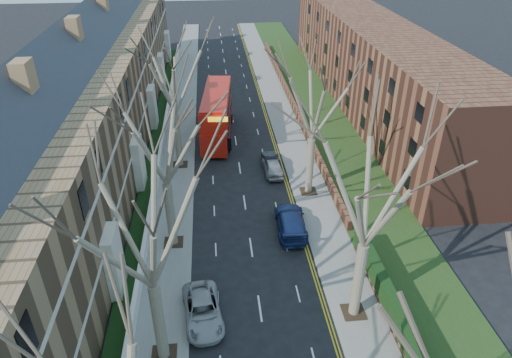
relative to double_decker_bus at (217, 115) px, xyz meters
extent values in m
cube|color=slate|center=(-4.14, 4.58, -2.35)|extent=(3.00, 102.00, 0.12)
cube|color=slate|center=(7.86, 4.58, -2.35)|extent=(3.00, 102.00, 0.12)
cube|color=olive|center=(-11.94, -3.42, 2.59)|extent=(9.00, 78.00, 10.00)
cube|color=#2D2F37|center=(-11.94, -3.42, 8.59)|extent=(4.67, 78.00, 4.67)
cube|color=silver|center=(-7.49, -3.42, 1.09)|extent=(0.12, 78.00, 0.35)
cube|color=silver|center=(-7.49, -3.42, 4.59)|extent=(0.12, 78.00, 0.35)
cube|color=brown|center=(19.36, 8.58, 2.59)|extent=(8.00, 54.00, 10.00)
cube|color=brown|center=(9.56, 8.58, -1.84)|extent=(0.35, 54.00, 0.90)
cube|color=white|center=(-5.79, -3.42, -1.79)|extent=(0.30, 78.00, 1.00)
cube|color=#1F3914|center=(12.36, 4.58, -2.26)|extent=(6.00, 102.00, 0.06)
cylinder|color=#695C4B|center=(-3.84, -28.42, 0.33)|extent=(0.64, 0.64, 5.25)
cube|color=#2D2116|center=(-3.84, -28.42, -2.28)|extent=(1.40, 1.40, 0.05)
cylinder|color=#695C4B|center=(-3.84, -18.42, 0.24)|extent=(0.64, 0.64, 5.07)
cube|color=#2D2116|center=(-3.84, -18.42, -2.28)|extent=(1.40, 1.40, 0.05)
cylinder|color=#695C4B|center=(-3.84, -6.42, 0.33)|extent=(0.60, 0.60, 5.25)
cube|color=#2D2116|center=(-3.84, -6.42, -2.28)|extent=(1.40, 1.40, 0.05)
cylinder|color=#695C4B|center=(7.56, -26.42, 0.33)|extent=(0.64, 0.64, 5.25)
cube|color=#2D2116|center=(7.56, -26.42, -2.28)|extent=(1.40, 1.40, 0.05)
cylinder|color=#695C4B|center=(7.56, -12.42, 0.24)|extent=(0.60, 0.60, 5.07)
cube|color=#2D2116|center=(7.56, -12.42, -2.28)|extent=(1.40, 1.40, 0.05)
cube|color=#B7170D|center=(0.00, 0.00, -0.89)|extent=(3.75, 11.96, 2.35)
cube|color=#B7170D|center=(0.00, 0.00, 1.36)|extent=(3.69, 11.37, 2.14)
cube|color=black|center=(0.00, 0.00, -0.41)|extent=(3.68, 11.02, 0.96)
cube|color=black|center=(0.00, 0.00, 1.46)|extent=(3.66, 10.79, 0.96)
imported|color=#9C9DA1|center=(-1.66, -25.87, -1.75)|extent=(2.75, 5.01, 1.33)
imported|color=navy|center=(5.12, -17.61, -1.63)|extent=(2.47, 5.51, 1.57)
imported|color=gray|center=(4.89, -8.70, -1.70)|extent=(1.85, 4.24, 1.42)
imported|color=black|center=(4.88, -7.39, -1.78)|extent=(1.52, 3.91, 1.27)
camera|label=1|loc=(-0.44, -45.64, 19.17)|focal=32.00mm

